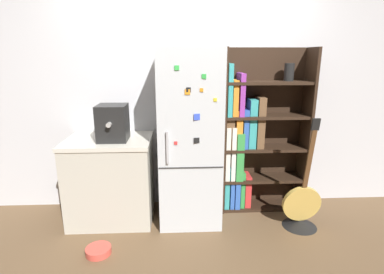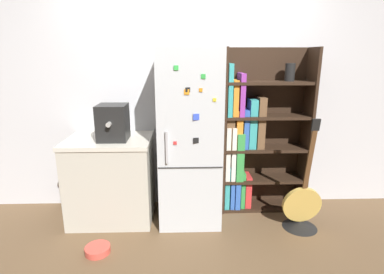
% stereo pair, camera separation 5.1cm
% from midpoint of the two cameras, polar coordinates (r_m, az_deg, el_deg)
% --- Properties ---
extents(ground_plane, '(16.00, 16.00, 0.00)m').
position_cam_midpoint_polar(ground_plane, '(3.27, 0.08, -15.76)').
color(ground_plane, brown).
extents(wall_back, '(8.00, 0.05, 2.60)m').
position_cam_midpoint_polar(wall_back, '(3.30, -0.19, 8.58)').
color(wall_back, silver).
rests_on(wall_back, ground_plane).
extents(refrigerator, '(0.61, 0.68, 1.76)m').
position_cam_midpoint_polar(refrigerator, '(3.03, 0.00, -0.14)').
color(refrigerator, silver).
rests_on(refrigerator, ground_plane).
extents(bookshelf, '(0.93, 0.31, 1.77)m').
position_cam_midpoint_polar(bookshelf, '(3.34, 11.74, -0.34)').
color(bookshelf, black).
rests_on(bookshelf, ground_plane).
extents(kitchen_counter, '(0.85, 0.65, 0.88)m').
position_cam_midpoint_polar(kitchen_counter, '(3.27, -14.60, -7.66)').
color(kitchen_counter, '#BCB7A8').
rests_on(kitchen_counter, ground_plane).
extents(espresso_machine, '(0.28, 0.34, 0.35)m').
position_cam_midpoint_polar(espresso_machine, '(3.02, -14.36, 2.71)').
color(espresso_machine, black).
rests_on(espresso_machine, kitchen_counter).
extents(guitar, '(0.38, 0.34, 1.15)m').
position_cam_midpoint_polar(guitar, '(3.28, 20.48, -13.30)').
color(guitar, black).
rests_on(guitar, ground_plane).
extents(pet_bowl, '(0.22, 0.22, 0.06)m').
position_cam_midpoint_polar(pet_bowl, '(2.93, -17.03, -19.76)').
color(pet_bowl, '#D84C3F').
rests_on(pet_bowl, ground_plane).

